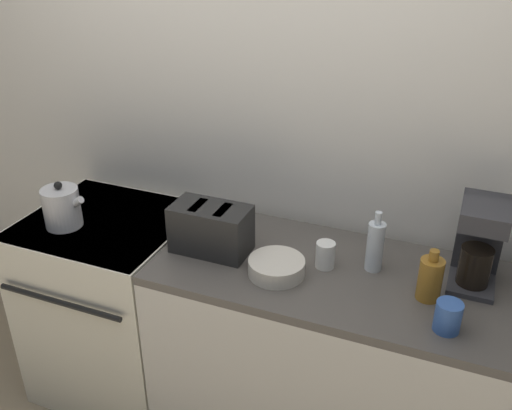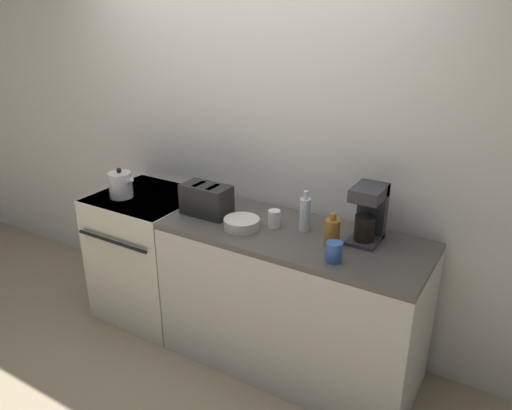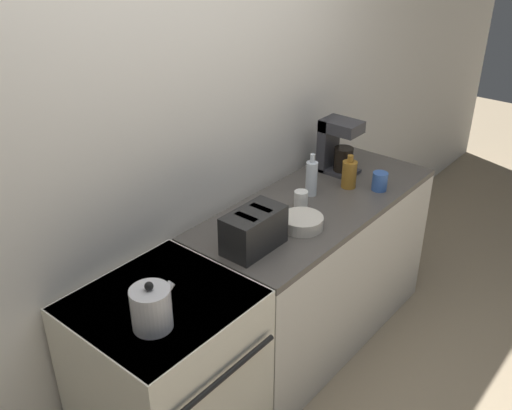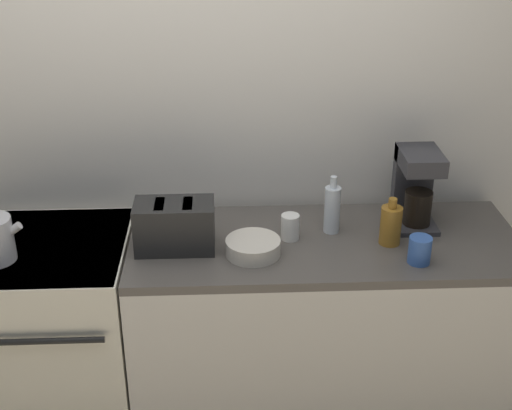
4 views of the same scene
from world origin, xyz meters
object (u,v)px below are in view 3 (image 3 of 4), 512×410
stove (168,380)px  kettle (152,308)px  cup_white (301,200)px  coffee_maker (337,144)px  cup_blue (380,181)px  bottle_amber (349,174)px  bottle_clear (312,178)px  bowl (302,222)px  toaster (254,230)px

stove → kettle: bearing=-141.2°
stove → cup_white: 1.13m
coffee_maker → cup_blue: (-0.06, -0.34, -0.12)m
bottle_amber → cup_white: 0.40m
kettle → coffee_maker: (1.67, 0.24, 0.08)m
kettle → bottle_clear: bottle_clear is taller
kettle → bowl: size_ratio=0.98×
bottle_clear → bottle_amber: bearing=-27.0°
coffee_maker → cup_blue: size_ratio=3.07×
bottle_amber → bowl: 0.55m
toaster → cup_white: toaster is taller
bowl → coffee_maker: bearing=19.6°
coffee_maker → bowl: coffee_maker is taller
bottle_amber → cup_white: bearing=172.0°
toaster → cup_blue: bearing=-9.5°
toaster → cup_blue: (0.93, -0.15, -0.04)m
toaster → bottle_clear: bottle_clear is taller
stove → bowl: bowl is taller
cup_blue → stove: bearing=172.4°
coffee_maker → bottle_amber: (-0.14, -0.18, -0.09)m
kettle → bottle_amber: kettle is taller
bottle_clear → bottle_amber: size_ratio=1.25×
bottle_amber → coffee_maker: bearing=52.5°
bottle_clear → bowl: (-0.33, -0.17, -0.07)m
bottle_clear → cup_white: bearing=-162.4°
coffee_maker → bottle_clear: coffee_maker is taller
toaster → kettle: bearing=-174.8°
bowl → toaster: bearing=168.2°
toaster → coffee_maker: 1.01m
coffee_maker → bottle_clear: 0.37m
kettle → bowl: (0.98, -0.00, -0.06)m
bottle_clear → bowl: bottle_clear is taller
coffee_maker → bottle_clear: size_ratio=1.33×
kettle → stove: bearing=38.8°
toaster → cup_blue: 0.94m
bottle_amber → stove: bearing=178.3°
cup_blue → kettle: bearing=176.7°
kettle → bottle_clear: (1.31, 0.17, 0.01)m
stove → kettle: 0.56m
toaster → bottle_clear: size_ratio=1.26×
cup_white → bowl: size_ratio=0.49×
coffee_maker → bowl: (-0.68, -0.24, -0.14)m
kettle → bottle_amber: bearing=2.3°
toaster → cup_white: (0.46, 0.06, -0.05)m
coffee_maker → cup_white: 0.56m
stove → cup_blue: bearing=-7.6°
toaster → bottle_amber: 0.85m
cup_blue → bowl: 0.63m
cup_blue → bottle_clear: bearing=138.1°
stove → bottle_amber: size_ratio=4.72×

